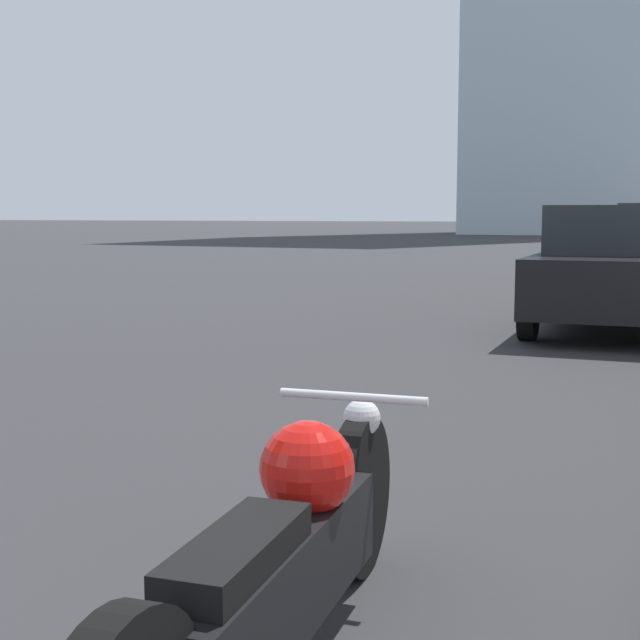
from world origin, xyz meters
The scene contains 2 objects.
motorcycle centered at (2.49, 3.27, 0.41)m, with size 0.62×2.60×0.81m.
parked_car_black centered at (2.41, 12.96, 0.82)m, with size 2.08×4.26×1.64m.
Camera 1 is at (3.74, 0.79, 1.52)m, focal length 50.00 mm.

